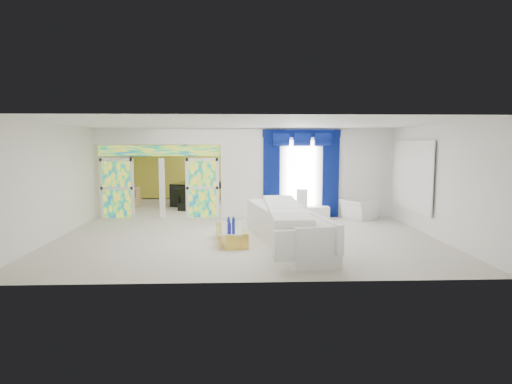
{
  "coord_description": "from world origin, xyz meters",
  "views": [
    {
      "loc": [
        -0.18,
        -13.59,
        2.51
      ],
      "look_at": [
        0.3,
        -1.2,
        1.1
      ],
      "focal_mm": 30.44,
      "sensor_mm": 36.0,
      "label": 1
    }
  ],
  "objects_px": {
    "console_table": "(311,213)",
    "white_sofa": "(286,228)",
    "coffee_table": "(231,235)",
    "grand_piano": "(195,194)",
    "armchair": "(359,209)"
  },
  "relations": [
    {
      "from": "white_sofa",
      "to": "coffee_table",
      "type": "height_order",
      "value": "white_sofa"
    },
    {
      "from": "console_table",
      "to": "grand_piano",
      "type": "height_order",
      "value": "grand_piano"
    },
    {
      "from": "console_table",
      "to": "armchair",
      "type": "height_order",
      "value": "armchair"
    },
    {
      "from": "coffee_table",
      "to": "grand_piano",
      "type": "height_order",
      "value": "grand_piano"
    },
    {
      "from": "white_sofa",
      "to": "console_table",
      "type": "distance_m",
      "value": 3.89
    },
    {
      "from": "white_sofa",
      "to": "armchair",
      "type": "bearing_deg",
      "value": 40.4
    },
    {
      "from": "console_table",
      "to": "armchair",
      "type": "relative_size",
      "value": 1.22
    },
    {
      "from": "white_sofa",
      "to": "armchair",
      "type": "relative_size",
      "value": 4.55
    },
    {
      "from": "armchair",
      "to": "white_sofa",
      "type": "bearing_deg",
      "value": 111.56
    },
    {
      "from": "armchair",
      "to": "console_table",
      "type": "bearing_deg",
      "value": 54.11
    },
    {
      "from": "coffee_table",
      "to": "white_sofa",
      "type": "bearing_deg",
      "value": -12.53
    },
    {
      "from": "coffee_table",
      "to": "console_table",
      "type": "relative_size",
      "value": 1.37
    },
    {
      "from": "coffee_table",
      "to": "grand_piano",
      "type": "bearing_deg",
      "value": 103.24
    },
    {
      "from": "console_table",
      "to": "white_sofa",
      "type": "bearing_deg",
      "value": -108.53
    },
    {
      "from": "white_sofa",
      "to": "armchair",
      "type": "height_order",
      "value": "white_sofa"
    }
  ]
}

